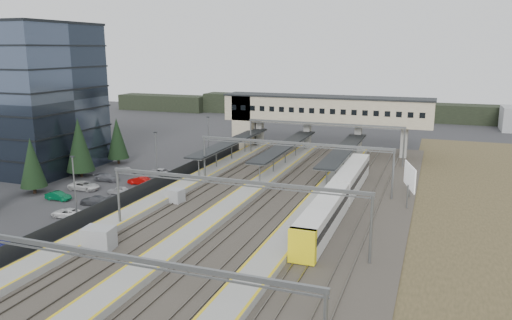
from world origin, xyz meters
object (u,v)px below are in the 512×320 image
at_px(office_building, 16,97).
at_px(train, 339,195).
at_px(billboard, 410,178).
at_px(footbridge, 311,112).
at_px(relay_cabin_near, 99,239).
at_px(relay_cabin_far, 175,196).

height_order(office_building, train, office_building).
distance_m(office_building, billboard, 64.79).
bearing_deg(office_building, footbridge, 34.47).
relative_size(office_building, train, 0.66).
bearing_deg(train, relay_cabin_near, -133.20).
distance_m(relay_cabin_far, train, 21.45).
bearing_deg(billboard, office_building, -178.99).
relative_size(relay_cabin_near, relay_cabin_far, 1.42).
xyz_separation_m(office_building, footbridge, (43.70, 30.00, -4.26)).
relative_size(relay_cabin_near, footbridge, 0.08).
bearing_deg(train, footbridge, 109.61).
relative_size(footbridge, train, 1.10).
distance_m(office_building, relay_cabin_far, 37.99).
height_order(office_building, relay_cabin_near, office_building).
height_order(relay_cabin_far, train, train).
relative_size(train, billboard, 6.12).
bearing_deg(footbridge, relay_cabin_near, -98.06).
bearing_deg(relay_cabin_far, office_building, 165.23).
bearing_deg(relay_cabin_near, relay_cabin_far, 92.26).
relative_size(relay_cabin_far, footbridge, 0.06).
height_order(train, billboard, billboard).
bearing_deg(train, relay_cabin_far, -167.25).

